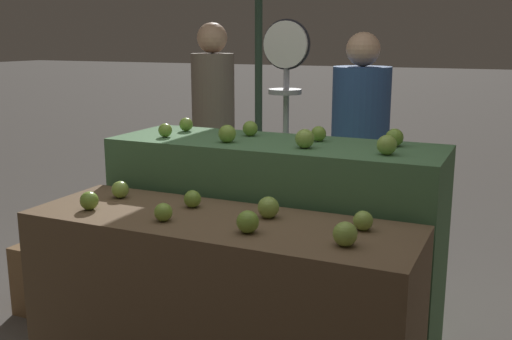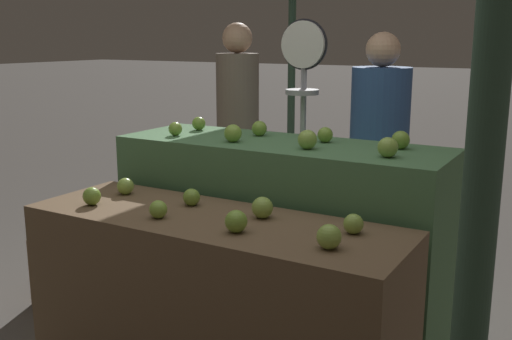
{
  "view_description": "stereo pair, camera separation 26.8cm",
  "coord_description": "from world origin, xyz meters",
  "px_view_note": "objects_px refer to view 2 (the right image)",
  "views": [
    {
      "loc": [
        1.12,
        -2.09,
        1.54
      ],
      "look_at": [
        0.03,
        0.3,
        0.96
      ],
      "focal_mm": 42.0,
      "sensor_mm": 36.0,
      "label": 1
    },
    {
      "loc": [
        1.36,
        -1.96,
        1.54
      ],
      "look_at": [
        0.03,
        0.3,
        0.96
      ],
      "focal_mm": 42.0,
      "sensor_mm": 36.0,
      "label": 2
    }
  ],
  "objects_px": {
    "produce_scale": "(303,94)",
    "wooden_crate_side": "(79,268)",
    "person_vendor_at_scale": "(379,144)",
    "person_customer_left": "(238,118)"
  },
  "relations": [
    {
      "from": "person_vendor_at_scale",
      "to": "person_customer_left",
      "type": "relative_size",
      "value": 0.96
    },
    {
      "from": "produce_scale",
      "to": "person_customer_left",
      "type": "xyz_separation_m",
      "value": [
        -0.74,
        0.45,
        -0.25
      ]
    },
    {
      "from": "produce_scale",
      "to": "wooden_crate_side",
      "type": "xyz_separation_m",
      "value": [
        -1.02,
        -0.9,
        -1.01
      ]
    },
    {
      "from": "person_customer_left",
      "to": "produce_scale",
      "type": "bearing_deg",
      "value": 158.5
    },
    {
      "from": "person_vendor_at_scale",
      "to": "wooden_crate_side",
      "type": "xyz_separation_m",
      "value": [
        -1.42,
        -1.15,
        -0.7
      ]
    },
    {
      "from": "person_vendor_at_scale",
      "to": "wooden_crate_side",
      "type": "bearing_deg",
      "value": 38.57
    },
    {
      "from": "person_vendor_at_scale",
      "to": "person_customer_left",
      "type": "distance_m",
      "value": 1.17
    },
    {
      "from": "person_vendor_at_scale",
      "to": "person_customer_left",
      "type": "xyz_separation_m",
      "value": [
        -1.15,
        0.2,
        0.06
      ]
    },
    {
      "from": "produce_scale",
      "to": "wooden_crate_side",
      "type": "distance_m",
      "value": 1.69
    },
    {
      "from": "person_customer_left",
      "to": "wooden_crate_side",
      "type": "height_order",
      "value": "person_customer_left"
    }
  ]
}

